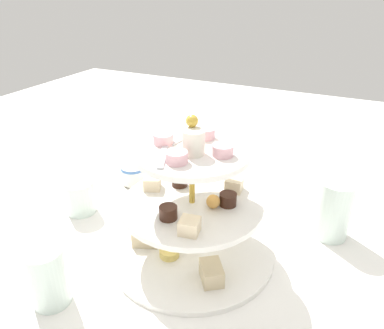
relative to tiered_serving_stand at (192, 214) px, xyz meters
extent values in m
plane|color=white|center=(0.00, 0.00, -0.09)|extent=(2.40, 2.40, 0.00)
cylinder|color=white|center=(0.00, 0.00, -0.08)|extent=(0.30, 0.30, 0.01)
cylinder|color=white|center=(0.00, 0.00, 0.02)|extent=(0.25, 0.25, 0.01)
cylinder|color=white|center=(0.00, 0.00, 0.12)|extent=(0.20, 0.20, 0.01)
cylinder|color=gold|center=(0.00, 0.00, 0.04)|extent=(0.01, 0.01, 0.26)
sphere|color=gold|center=(0.00, 0.00, 0.18)|extent=(0.02, 0.02, 0.02)
cube|color=#CCB78E|center=(-0.09, 0.02, -0.06)|extent=(0.06, 0.05, 0.03)
cube|color=#CCB78E|center=(0.03, -0.08, -0.06)|extent=(0.05, 0.06, 0.03)
cube|color=#CCB78E|center=(0.06, 0.06, -0.06)|extent=(0.06, 0.06, 0.03)
cylinder|color=#E5C660|center=(0.04, -0.03, -0.07)|extent=(0.04, 0.04, 0.01)
cylinder|color=#381E14|center=(0.06, -0.01, 0.04)|extent=(0.03, 0.03, 0.02)
cylinder|color=#381E14|center=(-0.02, 0.06, 0.04)|extent=(0.03, 0.03, 0.02)
cylinder|color=#381E14|center=(-0.04, -0.05, 0.04)|extent=(0.03, 0.03, 0.02)
cube|color=beige|center=(0.08, 0.03, 0.04)|extent=(0.03, 0.03, 0.02)
cube|color=beige|center=(-0.07, 0.05, 0.04)|extent=(0.03, 0.03, 0.02)
cube|color=beige|center=(-0.01, -0.09, 0.04)|extent=(0.04, 0.04, 0.02)
sphere|color=gold|center=(0.00, 0.04, 0.04)|extent=(0.02, 0.02, 0.02)
cylinder|color=#F2B7C1|center=(0.00, -0.05, 0.14)|extent=(0.03, 0.03, 0.02)
cylinder|color=#F2B7C1|center=(0.05, 0.00, 0.14)|extent=(0.03, 0.03, 0.02)
cylinder|color=#F2B7C1|center=(0.00, 0.05, 0.14)|extent=(0.03, 0.03, 0.02)
cylinder|color=#F2B7C1|center=(-0.05, 0.00, 0.14)|extent=(0.03, 0.03, 0.02)
cylinder|color=white|center=(0.01, 0.01, 0.15)|extent=(0.04, 0.04, 0.04)
cube|color=silver|center=(-0.04, -0.03, 0.13)|extent=(0.09, 0.03, 0.00)
cube|color=silver|center=(0.04, -0.03, 0.13)|extent=(0.09, 0.05, 0.00)
cylinder|color=silver|center=(-0.17, 0.23, -0.03)|extent=(0.07, 0.07, 0.12)
cylinder|color=silver|center=(-0.02, -0.28, -0.05)|extent=(0.06, 0.06, 0.07)
cylinder|color=white|center=(-0.17, -0.24, -0.08)|extent=(0.09, 0.09, 0.01)
cylinder|color=white|center=(-0.17, -0.24, -0.06)|extent=(0.06, 0.06, 0.04)
cylinder|color=#4772B2|center=(-0.17, -0.24, -0.04)|extent=(0.06, 0.06, 0.01)
cube|color=silver|center=(-0.33, -0.05, -0.08)|extent=(0.05, 0.17, 0.00)
cylinder|color=silver|center=(0.20, -0.15, -0.04)|extent=(0.06, 0.06, 0.10)
camera|label=1|loc=(0.50, 0.24, 0.38)|focal=34.63mm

